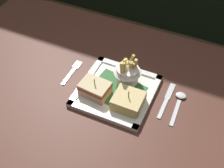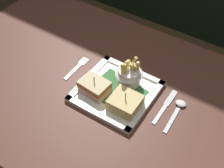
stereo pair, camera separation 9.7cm
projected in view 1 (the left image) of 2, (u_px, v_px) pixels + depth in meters
The scene contains 8 objects.
dining_table at pixel (108, 117), 1.10m from camera, with size 1.27×0.76×0.73m.
square_plate at pixel (116, 91), 0.99m from camera, with size 0.24×0.24×0.02m.
sandwich_half_left at pixel (95, 89), 0.96m from camera, with size 0.10×0.08×0.07m.
sandwich_half_right at pixel (128, 101), 0.93m from camera, with size 0.09×0.09×0.07m.
fries_cup at pixel (127, 72), 0.98m from camera, with size 0.09×0.09×0.10m.
fork at pixel (73, 71), 1.06m from camera, with size 0.02×0.12×0.00m.
knife at pixel (167, 99), 0.98m from camera, with size 0.02×0.16×0.00m.
spoon at pixel (179, 100), 0.97m from camera, with size 0.04×0.14×0.01m.
Camera 1 is at (0.28, -0.59, 1.49)m, focal length 48.56 mm.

